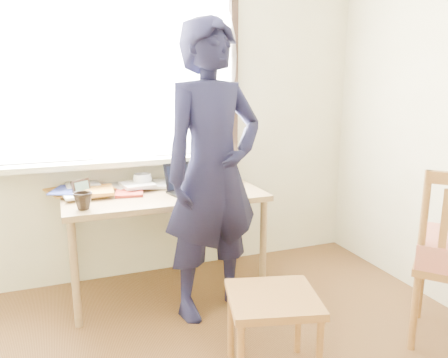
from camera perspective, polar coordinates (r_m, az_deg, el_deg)
name	(u,v)px	position (r m, az deg, el deg)	size (l,w,h in m)	color
room_shell	(237,47)	(1.65, 1.77, 16.90)	(3.52, 4.02, 2.61)	#EDE7BE
desk	(165,203)	(3.14, -7.77, -3.17)	(1.38, 0.69, 0.74)	olive
laptop	(188,185)	(3.11, -4.67, -0.82)	(0.35, 0.31, 0.21)	black
mug_white	(143,181)	(3.27, -10.59, -0.26)	(0.14, 0.14, 0.11)	white
mug_dark	(83,201)	(2.82, -17.93, -2.74)	(0.12, 0.12, 0.11)	black
mouse	(229,188)	(3.15, 0.64, -1.19)	(0.10, 0.07, 0.04)	black
desk_clutter	(109,189)	(3.22, -14.81, -1.26)	(0.72, 0.56, 0.05)	white
book_a	(110,188)	(3.29, -14.67, -1.11)	(0.21, 0.28, 0.03)	white
book_b	(201,181)	(3.41, -2.98, -0.28)	(0.18, 0.25, 0.02)	white
picture_frame	(81,189)	(3.13, -18.14, -1.24)	(0.12, 0.09, 0.11)	black
work_chair	(273,308)	(2.33, 6.39, -16.39)	(0.54, 0.52, 0.46)	#9C6933
person	(213,173)	(2.76, -1.43, 0.84)	(0.69, 0.45, 1.89)	black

